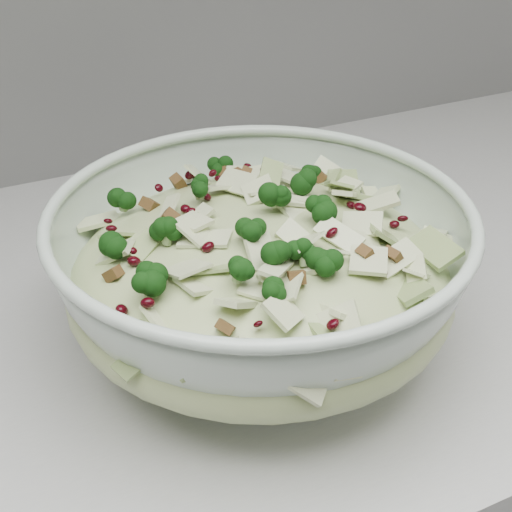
{
  "coord_description": "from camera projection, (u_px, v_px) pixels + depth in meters",
  "views": [
    {
      "loc": [
        -0.29,
        1.2,
        1.26
      ],
      "look_at": [
        -0.11,
        1.59,
        0.99
      ],
      "focal_mm": 50.0,
      "sensor_mm": 36.0,
      "label": 1
    }
  ],
  "objects": [
    {
      "name": "mixing_bowl",
      "position": [
        260.0,
        276.0,
        0.53
      ],
      "size": [
        0.38,
        0.38,
        0.12
      ],
      "rotation": [
        0.0,
        0.0,
        0.29
      ],
      "color": "beige",
      "rests_on": "counter"
    },
    {
      "name": "salad",
      "position": [
        260.0,
        253.0,
        0.52
      ],
      "size": [
        0.4,
        0.4,
        0.12
      ],
      "rotation": [
        0.0,
        0.0,
        0.62
      ],
      "color": "#BCCA8A",
      "rests_on": "mixing_bowl"
    }
  ]
}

